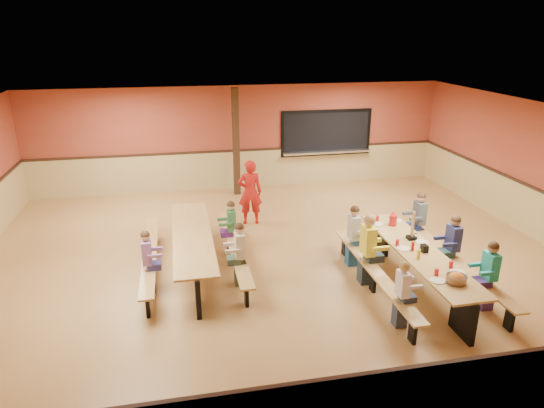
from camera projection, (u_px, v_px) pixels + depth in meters
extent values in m
plane|color=olive|center=(275.00, 260.00, 10.00)|extent=(12.00, 12.00, 0.00)
cube|color=#9A402D|center=(240.00, 138.00, 14.09)|extent=(12.00, 0.04, 3.00)
cube|color=#9A402D|center=(376.00, 346.00, 4.88)|extent=(12.00, 0.04, 3.00)
cube|color=#9A402D|center=(543.00, 174.00, 10.60)|extent=(0.04, 10.00, 3.00)
cube|color=white|center=(275.00, 115.00, 8.97)|extent=(12.00, 10.00, 0.04)
cube|color=black|center=(326.00, 133.00, 14.53)|extent=(2.60, 0.06, 1.20)
cube|color=silver|center=(326.00, 152.00, 14.64)|extent=(2.70, 0.28, 0.06)
cube|color=black|center=(236.00, 143.00, 13.50)|extent=(0.18, 0.18, 3.00)
cube|color=#B48747|center=(418.00, 251.00, 8.74)|extent=(0.75, 3.60, 0.04)
cube|color=black|center=(463.00, 316.00, 7.44)|extent=(0.08, 0.60, 0.70)
cube|color=black|center=(382.00, 236.00, 10.29)|extent=(0.08, 0.60, 0.70)
cube|color=#B48747|center=(374.00, 270.00, 8.68)|extent=(0.26, 3.60, 0.04)
cube|color=black|center=(373.00, 281.00, 8.76)|extent=(0.06, 0.18, 0.41)
cube|color=#B48747|center=(457.00, 262.00, 8.99)|extent=(0.26, 3.60, 0.04)
cube|color=black|center=(456.00, 272.00, 9.07)|extent=(0.06, 0.18, 0.41)
cube|color=#B48747|center=(192.00, 235.00, 9.41)|extent=(0.75, 3.60, 0.04)
cube|color=black|center=(198.00, 292.00, 8.11)|extent=(0.08, 0.60, 0.70)
cube|color=black|center=(190.00, 223.00, 10.96)|extent=(0.08, 0.60, 0.70)
cube|color=#B48747|center=(150.00, 252.00, 9.36)|extent=(0.26, 3.60, 0.04)
cube|color=black|center=(151.00, 263.00, 9.43)|extent=(0.06, 0.18, 0.41)
cube|color=#B48747|center=(235.00, 245.00, 9.66)|extent=(0.26, 3.60, 0.04)
cube|color=black|center=(235.00, 255.00, 9.74)|extent=(0.06, 0.18, 0.41)
imported|color=#B61814|center=(250.00, 192.00, 11.64)|extent=(0.61, 0.43, 1.59)
cylinder|color=red|center=(393.00, 220.00, 9.80)|extent=(0.16, 0.16, 0.22)
cube|color=black|center=(424.00, 248.00, 8.66)|extent=(0.10, 0.14, 0.13)
cylinder|color=yellow|center=(419.00, 254.00, 8.40)|extent=(0.06, 0.06, 0.17)
cylinder|color=#B2140F|center=(413.00, 246.00, 8.69)|extent=(0.06, 0.06, 0.17)
cube|color=black|center=(411.00, 238.00, 9.18)|extent=(0.16, 0.16, 0.06)
cube|color=#B48747|center=(413.00, 224.00, 9.08)|extent=(0.02, 0.09, 0.50)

